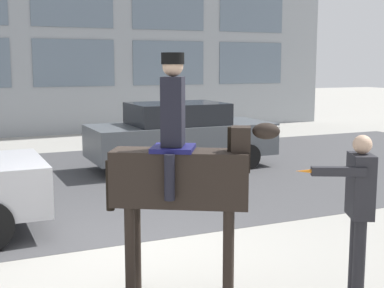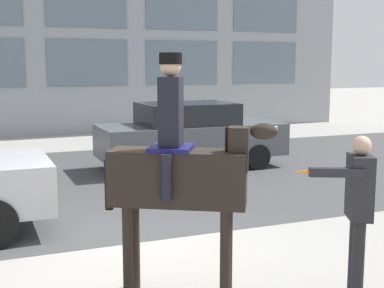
# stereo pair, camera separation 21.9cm
# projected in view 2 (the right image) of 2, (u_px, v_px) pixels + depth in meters

# --- Properties ---
(ground_plane) EXTENTS (80.00, 80.00, 0.00)m
(ground_plane) POSITION_uv_depth(u_px,v_px,m) (149.00, 254.00, 7.17)
(ground_plane) COLOR #9E9B93
(road_surface) EXTENTS (24.81, 8.50, 0.01)m
(road_surface) POSITION_uv_depth(u_px,v_px,m) (82.00, 182.00, 11.52)
(road_surface) COLOR #444447
(road_surface) RESTS_ON ground_plane
(mounted_horse_lead) EXTENTS (1.69, 1.17, 2.65)m
(mounted_horse_lead) POSITION_uv_depth(u_px,v_px,m) (180.00, 172.00, 5.68)
(mounted_horse_lead) COLOR black
(mounted_horse_lead) RESTS_ON ground_plane
(pedestrian_bystander) EXTENTS (0.91, 0.46, 1.80)m
(pedestrian_bystander) POSITION_uv_depth(u_px,v_px,m) (358.00, 206.00, 5.57)
(pedestrian_bystander) COLOR #232328
(pedestrian_bystander) RESTS_ON ground_plane
(street_car_far_lane) EXTENTS (4.48, 1.90, 1.60)m
(street_car_far_lane) POSITION_uv_depth(u_px,v_px,m) (190.00, 135.00, 13.06)
(street_car_far_lane) COLOR #51565B
(street_car_far_lane) RESTS_ON ground_plane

